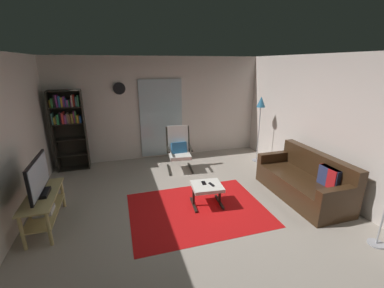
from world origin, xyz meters
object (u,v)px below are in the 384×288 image
(ottoman, at_px, (207,188))
(bookshelf_near_tv, at_px, (68,123))
(tv_stand, at_px, (44,206))
(lounge_armchair, at_px, (179,147))
(tv_remote, at_px, (212,184))
(television, at_px, (39,178))
(leather_sofa, at_px, (305,182))
(floor_lamp_by_shelf, at_px, (261,108))
(wall_clock, at_px, (119,88))
(cell_phone, at_px, (204,183))

(ottoman, bearing_deg, bookshelf_near_tv, 135.31)
(tv_stand, distance_m, lounge_armchair, 2.99)
(tv_remote, bearing_deg, tv_stand, 164.49)
(television, height_order, leather_sofa, television)
(tv_remote, bearing_deg, lounge_armchair, 82.95)
(tv_stand, bearing_deg, floor_lamp_by_shelf, 18.12)
(bookshelf_near_tv, distance_m, lounge_armchair, 2.59)
(tv_stand, relative_size, tv_remote, 7.85)
(ottoman, bearing_deg, tv_stand, 176.84)
(television, relative_size, wall_clock, 3.24)
(cell_phone, bearing_deg, tv_stand, -174.79)
(tv_stand, relative_size, leather_sofa, 0.62)
(floor_lamp_by_shelf, bearing_deg, bookshelf_near_tv, 169.56)
(television, xyz_separation_m, lounge_armchair, (2.52, 1.59, -0.28))
(ottoman, bearing_deg, wall_clock, 116.13)
(lounge_armchair, relative_size, floor_lamp_by_shelf, 0.62)
(lounge_armchair, bearing_deg, wall_clock, 143.52)
(bookshelf_near_tv, height_order, lounge_armchair, bookshelf_near_tv)
(tv_stand, distance_m, floor_lamp_by_shelf, 4.92)
(floor_lamp_by_shelf, bearing_deg, lounge_armchair, 177.09)
(tv_stand, distance_m, bookshelf_near_tv, 2.45)
(lounge_armchair, xyz_separation_m, floor_lamp_by_shelf, (2.05, -0.10, 0.84))
(tv_stand, xyz_separation_m, cell_phone, (2.56, -0.07, 0.05))
(bookshelf_near_tv, bearing_deg, tv_stand, -92.65)
(wall_clock, bearing_deg, television, -117.37)
(leather_sofa, distance_m, tv_remote, 1.81)
(lounge_armchair, bearing_deg, leather_sofa, -45.81)
(bookshelf_near_tv, xyz_separation_m, leather_sofa, (4.36, -2.72, -0.82))
(lounge_armchair, relative_size, ottoman, 1.82)
(television, xyz_separation_m, leather_sofa, (4.47, -0.41, -0.50))
(wall_clock, bearing_deg, lounge_armchair, -36.48)
(bookshelf_near_tv, xyz_separation_m, wall_clock, (1.19, 0.19, 0.73))
(leather_sofa, relative_size, tv_remote, 12.60)
(wall_clock, bearing_deg, tv_remote, -62.84)
(tv_remote, bearing_deg, ottoman, 147.48)
(leather_sofa, height_order, cell_phone, leather_sofa)
(leather_sofa, height_order, ottoman, leather_sofa)
(leather_sofa, xyz_separation_m, ottoman, (-1.87, 0.25, 0.02))
(ottoman, distance_m, tv_remote, 0.11)
(bookshelf_near_tv, xyz_separation_m, ottoman, (2.49, -2.46, -0.80))
(leather_sofa, bearing_deg, tv_stand, 174.91)
(television, distance_m, wall_clock, 3.00)
(tv_remote, distance_m, wall_clock, 3.34)
(tv_remote, bearing_deg, cell_phone, 125.58)
(television, height_order, ottoman, television)
(tv_stand, xyz_separation_m, leather_sofa, (4.47, -0.40, -0.04))
(ottoman, xyz_separation_m, cell_phone, (-0.04, 0.07, 0.07))
(ottoman, relative_size, wall_clock, 1.94)
(tv_remote, xyz_separation_m, cell_phone, (-0.11, 0.10, -0.00))
(television, height_order, wall_clock, wall_clock)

